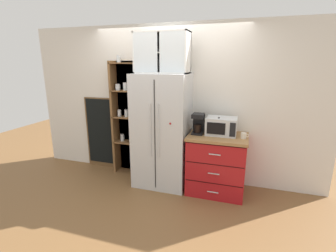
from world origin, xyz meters
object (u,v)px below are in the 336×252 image
(coffee_maker, at_px, (198,123))
(bottle_green, at_px, (218,129))
(microwave, at_px, (221,126))
(bottle_clear, at_px, (218,128))
(refrigerator, at_px, (162,131))
(chalkboard_menu, at_px, (101,133))
(mug_cream, at_px, (244,136))

(coffee_maker, height_order, bottle_green, coffee_maker)
(microwave, bearing_deg, bottle_clear, -121.86)
(coffee_maker, xyz_separation_m, bottle_clear, (0.30, -0.02, -0.04))
(refrigerator, distance_m, chalkboard_menu, 1.37)
(chalkboard_menu, bearing_deg, refrigerator, -12.57)
(refrigerator, distance_m, bottle_green, 0.89)
(coffee_maker, xyz_separation_m, chalkboard_menu, (-1.90, 0.29, -0.39))
(coffee_maker, relative_size, bottle_clear, 1.13)
(bottle_clear, distance_m, bottle_green, 0.04)
(refrigerator, height_order, mug_cream, refrigerator)
(microwave, distance_m, bottle_green, 0.11)
(mug_cream, bearing_deg, microwave, 163.82)
(refrigerator, relative_size, bottle_green, 7.20)
(coffee_maker, height_order, chalkboard_menu, chalkboard_menu)
(microwave, height_order, chalkboard_menu, chalkboard_menu)
(microwave, xyz_separation_m, bottle_green, (-0.04, -0.10, -0.02))
(coffee_maker, bearing_deg, bottle_green, -10.85)
(mug_cream, relative_size, bottle_clear, 0.41)
(refrigerator, bearing_deg, chalkboard_menu, 167.43)
(microwave, relative_size, coffee_maker, 1.42)
(coffee_maker, xyz_separation_m, mug_cream, (0.66, -0.05, -0.11))
(refrigerator, bearing_deg, bottle_green, -3.22)
(microwave, xyz_separation_m, chalkboard_menu, (-2.23, 0.24, -0.37))
(refrigerator, bearing_deg, microwave, 3.16)
(chalkboard_menu, bearing_deg, coffee_maker, -8.57)
(mug_cream, xyz_separation_m, bottle_clear, (-0.36, 0.04, 0.08))
(mug_cream, bearing_deg, chalkboard_menu, 172.47)
(mug_cream, height_order, bottle_clear, bottle_clear)
(microwave, relative_size, chalkboard_menu, 0.33)
(microwave, height_order, mug_cream, microwave)
(refrigerator, height_order, bottle_green, refrigerator)
(refrigerator, bearing_deg, bottle_clear, -0.52)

